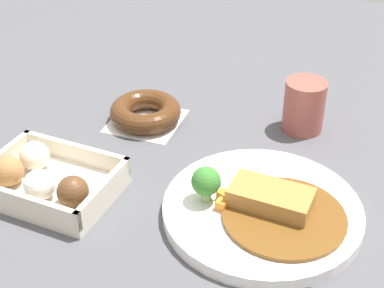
# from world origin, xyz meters

# --- Properties ---
(ground_plane) EXTENTS (1.60, 1.60, 0.00)m
(ground_plane) POSITION_xyz_m (0.00, 0.00, 0.00)
(ground_plane) COLOR #4C4C51
(curry_plate) EXTENTS (0.27, 0.27, 0.07)m
(curry_plate) POSITION_xyz_m (0.10, -0.12, 0.01)
(curry_plate) COLOR white
(curry_plate) RESTS_ON ground_plane
(donut_box) EXTENTS (0.18, 0.14, 0.06)m
(donut_box) POSITION_xyz_m (-0.19, -0.20, 0.02)
(donut_box) COLOR beige
(donut_box) RESTS_ON ground_plane
(chocolate_ring_donut) EXTENTS (0.13, 0.13, 0.04)m
(chocolate_ring_donut) POSITION_xyz_m (-0.15, 0.04, 0.02)
(chocolate_ring_donut) COLOR white
(chocolate_ring_donut) RESTS_ON ground_plane
(coffee_mug) EXTENTS (0.07, 0.07, 0.09)m
(coffee_mug) POSITION_xyz_m (0.10, 0.12, 0.04)
(coffee_mug) COLOR #9E4C42
(coffee_mug) RESTS_ON ground_plane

